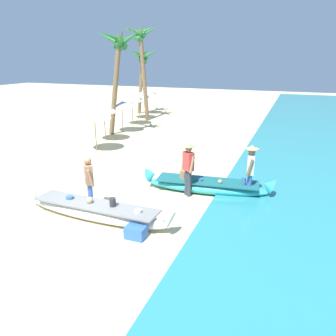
{
  "coord_description": "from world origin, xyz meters",
  "views": [
    {
      "loc": [
        5.32,
        -7.71,
        4.42
      ],
      "look_at": [
        1.51,
        2.09,
        0.9
      ],
      "focal_mm": 35.67,
      "sensor_mm": 36.0,
      "label": 1
    }
  ],
  "objects": [
    {
      "name": "parasol_row_3",
      "position": [
        -5.09,
        12.42,
        1.75
      ],
      "size": [
        1.6,
        1.6,
        1.91
      ],
      "color": "#8E6B47",
      "rests_on": "ground"
    },
    {
      "name": "palm_tree_tall_inland",
      "position": [
        -6.41,
        17.02,
        4.12
      ],
      "size": [
        2.64,
        2.57,
        5.09
      ],
      "color": "brown",
      "rests_on": "ground"
    },
    {
      "name": "parasol_row_1",
      "position": [
        -4.4,
        7.79,
        1.75
      ],
      "size": [
        1.6,
        1.6,
        1.91
      ],
      "color": "#8E6B47",
      "rests_on": "ground"
    },
    {
      "name": "boat_white_foreground",
      "position": [
        0.29,
        -0.44,
        0.26
      ],
      "size": [
        4.82,
        0.87,
        0.76
      ],
      "color": "white",
      "rests_on": "ground"
    },
    {
      "name": "parasol_row_5",
      "position": [
        -6.05,
        16.99,
        1.75
      ],
      "size": [
        1.6,
        1.6,
        1.91
      ],
      "color": "#8E6B47",
      "rests_on": "ground"
    },
    {
      "name": "ground_plane",
      "position": [
        0.0,
        0.0,
        0.0
      ],
      "size": [
        80.0,
        80.0,
        0.0
      ],
      "primitive_type": "plane",
      "color": "beige"
    },
    {
      "name": "parasol_row_4",
      "position": [
        -5.68,
        14.73,
        1.75
      ],
      "size": [
        1.6,
        1.6,
        1.91
      ],
      "color": "#8E6B47",
      "rests_on": "ground"
    },
    {
      "name": "person_tourist_customer",
      "position": [
        -0.2,
        0.05,
        0.94
      ],
      "size": [
        0.51,
        0.55,
        1.66
      ],
      "color": "#3D5BA8",
      "rests_on": "ground"
    },
    {
      "name": "parasol_row_2",
      "position": [
        -4.59,
        10.11,
        1.75
      ],
      "size": [
        1.6,
        1.6,
        1.91
      ],
      "color": "#8E6B47",
      "rests_on": "ground"
    },
    {
      "name": "palm_tree_leaning_seaward",
      "position": [
        -4.24,
        9.36,
        4.66
      ],
      "size": [
        2.76,
        2.22,
        5.87
      ],
      "color": "brown",
      "rests_on": "ground"
    },
    {
      "name": "person_vendor_assistant",
      "position": [
        4.12,
        2.71,
        1.03
      ],
      "size": [
        0.44,
        0.57,
        1.79
      ],
      "color": "#3D5BA8",
      "rests_on": "ground"
    },
    {
      "name": "person_vendor_hatted",
      "position": [
        2.2,
        2.13,
        1.07
      ],
      "size": [
        0.56,
        0.49,
        1.84
      ],
      "color": "#333842",
      "rests_on": "ground"
    },
    {
      "name": "parasol_row_0",
      "position": [
        -3.7,
        5.8,
        1.75
      ],
      "size": [
        1.6,
        1.6,
        1.91
      ],
      "color": "#8E6B47",
      "rests_on": "ground"
    },
    {
      "name": "cooler_box",
      "position": [
        1.82,
        -0.96,
        0.16
      ],
      "size": [
        0.52,
        0.39,
        0.32
      ],
      "primitive_type": "cube",
      "rotation": [
        0.0,
        0.0,
        -0.02
      ],
      "color": "blue",
      "rests_on": "ground"
    },
    {
      "name": "palm_tree_mid_cluster",
      "position": [
        -5.19,
        14.31,
        5.22
      ],
      "size": [
        2.43,
        2.82,
        6.54
      ],
      "color": "brown",
      "rests_on": "ground"
    },
    {
      "name": "boat_cyan_midground",
      "position": [
        2.73,
        2.62,
        0.25
      ],
      "size": [
        4.43,
        1.27,
        0.75
      ],
      "color": "#33B2BC",
      "rests_on": "ground"
    }
  ]
}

